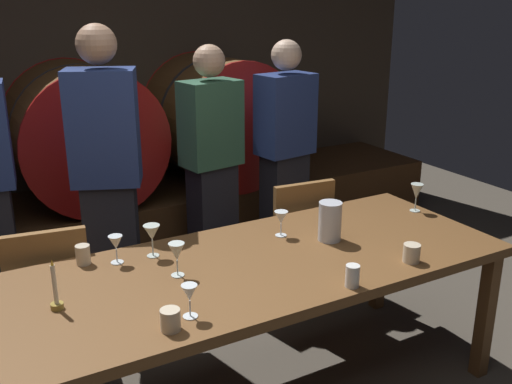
% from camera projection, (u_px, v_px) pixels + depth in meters
% --- Properties ---
extents(back_wall, '(6.57, 0.24, 2.65)m').
position_uv_depth(back_wall, '(57.00, 80.00, 4.55)').
color(back_wall, '#473A2D').
rests_on(back_wall, ground).
extents(barrel_shelf, '(5.92, 0.90, 0.50)m').
position_uv_depth(barrel_shelf, '(88.00, 231.00, 4.44)').
color(barrel_shelf, '#4C2D16').
rests_on(barrel_shelf, ground).
extents(wine_barrel_center, '(1.01, 0.91, 1.01)m').
position_uv_depth(wine_barrel_center, '(82.00, 134.00, 4.21)').
color(wine_barrel_center, brown).
rests_on(wine_barrel_center, barrel_shelf).
extents(wine_barrel_right, '(1.01, 0.91, 1.01)m').
position_uv_depth(wine_barrel_right, '(218.00, 119.00, 4.72)').
color(wine_barrel_right, brown).
rests_on(wine_barrel_right, barrel_shelf).
extents(dining_table, '(2.58, 0.96, 0.76)m').
position_uv_depth(dining_table, '(244.00, 277.00, 2.75)').
color(dining_table, brown).
rests_on(dining_table, ground).
extents(chair_left, '(0.45, 0.45, 0.88)m').
position_uv_depth(chair_left, '(50.00, 295.00, 3.01)').
color(chair_left, brown).
rests_on(chair_left, ground).
extents(chair_right, '(0.44, 0.44, 0.88)m').
position_uv_depth(chair_right, '(295.00, 237.00, 3.73)').
color(chair_right, brown).
rests_on(chair_right, ground).
extents(guest_center_left, '(0.44, 0.37, 1.81)m').
position_uv_depth(guest_center_left, '(108.00, 181.00, 3.36)').
color(guest_center_left, black).
rests_on(guest_center_left, ground).
extents(guest_center_right, '(0.41, 0.30, 1.66)m').
position_uv_depth(guest_center_right, '(212.00, 167.00, 3.95)').
color(guest_center_right, black).
rests_on(guest_center_right, ground).
extents(guest_far_right, '(0.41, 0.29, 1.67)m').
position_uv_depth(guest_far_right, '(285.00, 159.00, 4.13)').
color(guest_far_right, black).
rests_on(guest_far_right, ground).
extents(candle_center, '(0.05, 0.05, 0.22)m').
position_uv_depth(candle_center, '(56.00, 295.00, 2.33)').
color(candle_center, olive).
rests_on(candle_center, dining_table).
extents(pitcher, '(0.12, 0.12, 0.20)m').
position_uv_depth(pitcher, '(330.00, 221.00, 2.98)').
color(pitcher, silver).
rests_on(pitcher, dining_table).
extents(wine_glass_far_left, '(0.07, 0.07, 0.14)m').
position_uv_depth(wine_glass_far_left, '(116.00, 243.00, 2.72)').
color(wine_glass_far_left, white).
rests_on(wine_glass_far_left, dining_table).
extents(wine_glass_left, '(0.06, 0.06, 0.14)m').
position_uv_depth(wine_glass_left, '(189.00, 294.00, 2.26)').
color(wine_glass_left, white).
rests_on(wine_glass_left, dining_table).
extents(wine_glass_center_left, '(0.08, 0.08, 0.16)m').
position_uv_depth(wine_glass_center_left, '(152.00, 233.00, 2.79)').
color(wine_glass_center_left, silver).
rests_on(wine_glass_center_left, dining_table).
extents(wine_glass_center_right, '(0.07, 0.07, 0.16)m').
position_uv_depth(wine_glass_center_right, '(177.00, 253.00, 2.59)').
color(wine_glass_center_right, silver).
rests_on(wine_glass_center_right, dining_table).
extents(wine_glass_right, '(0.07, 0.07, 0.14)m').
position_uv_depth(wine_glass_right, '(281.00, 218.00, 3.03)').
color(wine_glass_right, white).
rests_on(wine_glass_right, dining_table).
extents(wine_glass_far_right, '(0.07, 0.07, 0.17)m').
position_uv_depth(wine_glass_far_right, '(417.00, 192.00, 3.38)').
color(wine_glass_far_right, silver).
rests_on(wine_glass_far_right, dining_table).
extents(cup_far_left, '(0.07, 0.07, 0.09)m').
position_uv_depth(cup_far_left, '(83.00, 255.00, 2.73)').
color(cup_far_left, beige).
rests_on(cup_far_left, dining_table).
extents(cup_center_left, '(0.08, 0.08, 0.09)m').
position_uv_depth(cup_center_left, '(170.00, 320.00, 2.19)').
color(cup_center_left, beige).
rests_on(cup_center_left, dining_table).
extents(cup_center_right, '(0.06, 0.06, 0.10)m').
position_uv_depth(cup_center_right, '(352.00, 276.00, 2.51)').
color(cup_center_right, white).
rests_on(cup_center_right, dining_table).
extents(cup_far_right, '(0.08, 0.08, 0.09)m').
position_uv_depth(cup_far_right, '(412.00, 253.00, 2.75)').
color(cup_far_right, beige).
rests_on(cup_far_right, dining_table).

